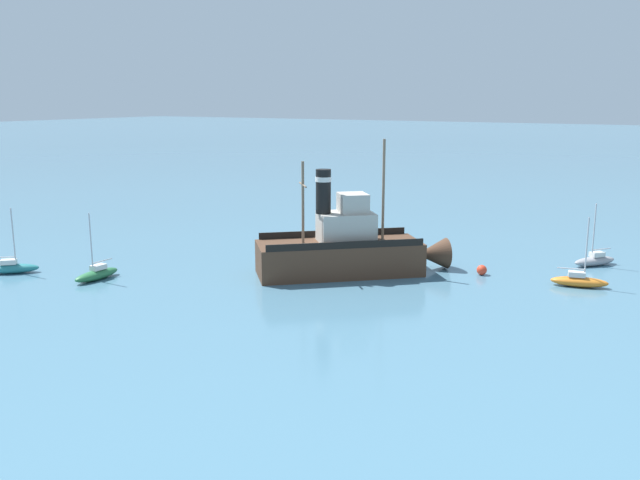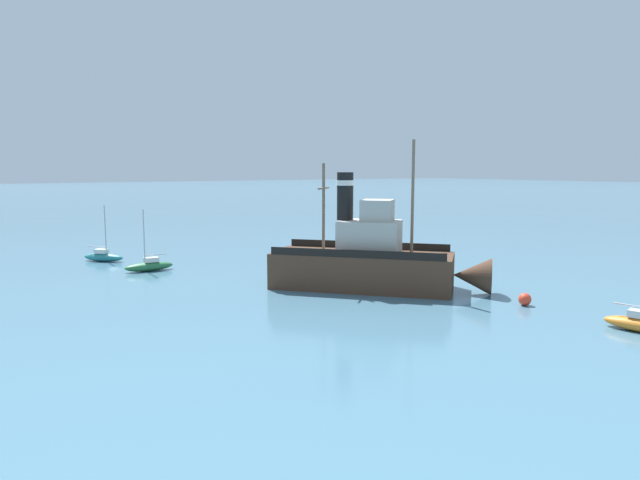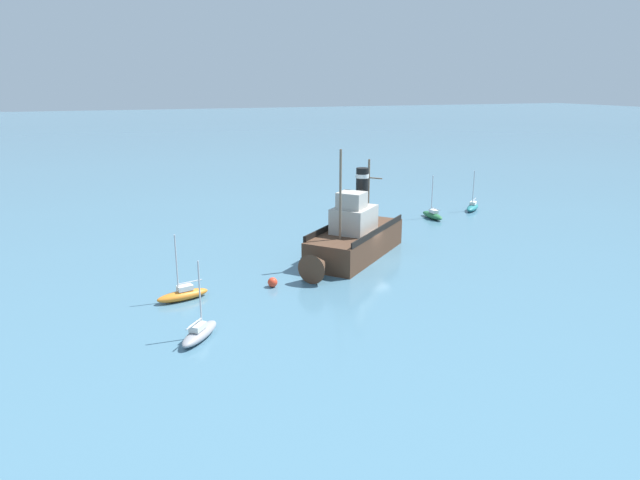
% 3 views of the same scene
% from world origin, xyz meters
% --- Properties ---
extents(ground_plane, '(600.00, 600.00, 0.00)m').
position_xyz_m(ground_plane, '(0.00, 0.00, 0.00)').
color(ground_plane, '#477289').
extents(old_tugboat, '(12.06, 13.03, 9.90)m').
position_xyz_m(old_tugboat, '(1.07, 1.54, 1.83)').
color(old_tugboat, '#4C3323').
rests_on(old_tugboat, ground).
extents(sailboat_green, '(3.80, 1.12, 4.90)m').
position_xyz_m(sailboat_green, '(11.64, -13.24, 0.43)').
color(sailboat_green, '#286B3D').
rests_on(sailboat_green, ground).
extents(sailboat_grey, '(3.67, 3.21, 4.90)m').
position_xyz_m(sailboat_grey, '(-10.78, 17.08, 0.43)').
color(sailboat_grey, gray).
rests_on(sailboat_grey, ground).
extents(sailboat_teal, '(3.35, 3.57, 4.90)m').
position_xyz_m(sailboat_teal, '(13.58, -20.09, 0.43)').
color(sailboat_teal, '#23757A').
rests_on(sailboat_teal, ground).
extents(sailboat_orange, '(1.94, 3.95, 4.90)m').
position_xyz_m(sailboat_orange, '(-3.83, 17.10, 0.43)').
color(sailboat_orange, orange).
rests_on(sailboat_orange, ground).
extents(mooring_buoy, '(0.75, 0.75, 0.75)m').
position_xyz_m(mooring_buoy, '(-3.56, 10.33, 0.37)').
color(mooring_buoy, red).
rests_on(mooring_buoy, ground).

